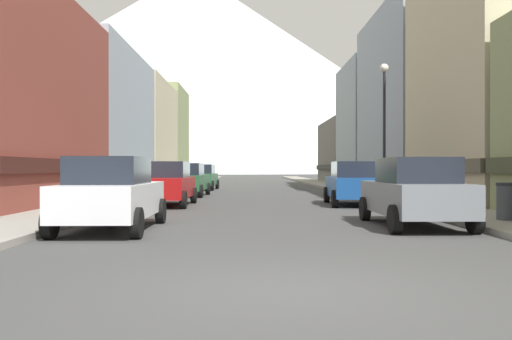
% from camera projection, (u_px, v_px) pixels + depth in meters
% --- Properties ---
extents(ground_plane, '(400.00, 400.00, 0.00)m').
position_uv_depth(ground_plane, '(286.00, 289.00, 6.78)').
color(ground_plane, '#404040').
extents(sidewalk_left, '(2.50, 100.00, 0.15)m').
position_uv_depth(sidewalk_left, '(174.00, 187.00, 41.70)').
color(sidewalk_left, gray).
rests_on(sidewalk_left, ground).
extents(sidewalk_right, '(2.50, 100.00, 0.15)m').
position_uv_depth(sidewalk_right, '(336.00, 187.00, 41.86)').
color(sidewalk_right, gray).
rests_on(sidewalk_right, ground).
extents(storefront_left_2, '(7.77, 13.11, 8.77)m').
position_uv_depth(storefront_left_2, '(76.00, 124.00, 33.75)').
color(storefront_left_2, '#99A5B2').
rests_on(storefront_left_2, ground).
extents(storefront_left_3, '(9.82, 12.40, 8.97)m').
position_uv_depth(storefront_left_3, '(113.00, 136.00, 47.07)').
color(storefront_left_3, beige).
rests_on(storefront_left_3, ground).
extents(storefront_left_4, '(7.47, 9.85, 10.09)m').
position_uv_depth(storefront_left_4, '(151.00, 137.00, 58.72)').
color(storefront_left_4, '#8C9966').
rests_on(storefront_left_4, ground).
extents(storefront_right_2, '(9.55, 12.01, 11.36)m').
position_uv_depth(storefront_right_2, '(449.00, 105.00, 34.22)').
color(storefront_right_2, '#99A5B2').
rests_on(storefront_right_2, ground).
extents(storefront_right_3, '(6.49, 9.42, 10.17)m').
position_uv_depth(storefront_right_3, '(381.00, 127.00, 45.46)').
color(storefront_right_3, '#99A5B2').
rests_on(storefront_right_3, ground).
extents(storefront_right_4, '(8.79, 12.80, 6.43)m').
position_uv_depth(storefront_right_4, '(366.00, 153.00, 56.89)').
color(storefront_right_4, '#66605B').
rests_on(storefront_right_4, ground).
extents(car_left_0, '(2.08, 4.41, 1.78)m').
position_uv_depth(car_left_0, '(111.00, 193.00, 13.18)').
color(car_left_0, silver).
rests_on(car_left_0, ground).
extents(car_left_1, '(2.12, 4.43, 1.78)m').
position_uv_depth(car_left_1, '(166.00, 183.00, 21.86)').
color(car_left_1, '#9E1111').
rests_on(car_left_1, ground).
extents(car_left_2, '(2.22, 4.47, 1.78)m').
position_uv_depth(car_left_2, '(187.00, 180.00, 29.31)').
color(car_left_2, '#265933').
rests_on(car_left_2, ground).
extents(car_left_3, '(2.25, 4.49, 1.78)m').
position_uv_depth(car_left_3, '(202.00, 177.00, 38.22)').
color(car_left_3, '#265933').
rests_on(car_left_3, ground).
extents(car_right_0, '(2.08, 4.41, 1.78)m').
position_uv_depth(car_right_0, '(414.00, 192.00, 14.05)').
color(car_right_0, slate).
rests_on(car_right_0, ground).
extents(car_right_1, '(2.25, 4.48, 1.78)m').
position_uv_depth(car_right_1, '(353.00, 183.00, 22.32)').
color(car_right_1, '#19478C').
rests_on(car_right_1, ground).
extents(trash_bin_right, '(0.59, 0.59, 0.98)m').
position_uv_depth(trash_bin_right, '(508.00, 201.00, 14.33)').
color(trash_bin_right, '#4C5156').
rests_on(trash_bin_right, sidewalk_right).
extents(potted_plant_0, '(0.54, 0.54, 0.91)m').
position_uv_depth(potted_plant_0, '(103.00, 188.00, 24.32)').
color(potted_plant_0, gray).
rests_on(potted_plant_0, sidewalk_left).
extents(pedestrian_1, '(0.36, 0.36, 1.62)m').
position_uv_depth(pedestrian_1, '(375.00, 180.00, 29.14)').
color(pedestrian_1, '#333338').
rests_on(pedestrian_1, sidewalk_right).
extents(streetlamp_right, '(0.36, 0.36, 5.86)m').
position_uv_depth(streetlamp_right, '(384.00, 111.00, 23.41)').
color(streetlamp_right, black).
rests_on(streetlamp_right, sidewalk_right).
extents(mountain_backdrop, '(274.62, 274.62, 98.41)m').
position_uv_depth(mountain_backdrop, '(192.00, 71.00, 266.24)').
color(mountain_backdrop, silver).
rests_on(mountain_backdrop, ground).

